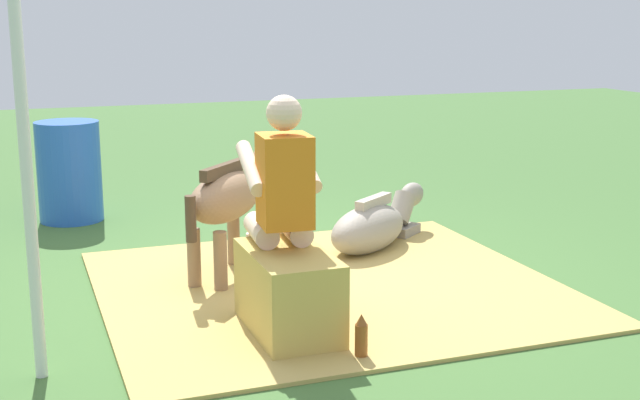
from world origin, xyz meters
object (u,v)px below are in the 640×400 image
at_px(hay_bale, 288,293).
at_px(tent_pole_left, 25,146).
at_px(pony_lying, 374,225).
at_px(soda_bottle, 361,338).
at_px(water_barrel, 69,171).
at_px(person_seated, 280,199).
at_px(pony_standing, 232,195).

relative_size(hay_bale, tent_pole_left, 0.33).
height_order(pony_lying, tent_pole_left, tent_pole_left).
height_order(soda_bottle, water_barrel, water_barrel).
xyz_separation_m(pony_lying, tent_pole_left, (-1.62, 2.56, 1.00)).
distance_m(person_seated, tent_pole_left, 1.47).
distance_m(hay_bale, pony_lying, 1.92).
bearing_deg(person_seated, hay_bale, 176.51).
bearing_deg(pony_lying, water_barrel, 50.19).
bearing_deg(tent_pole_left, pony_standing, -45.60).
distance_m(pony_standing, tent_pole_left, 1.98).
bearing_deg(tent_pole_left, water_barrel, -6.73).
height_order(pony_lying, water_barrel, water_barrel).
bearing_deg(pony_standing, water_barrel, 24.25).
xyz_separation_m(pony_lying, soda_bottle, (-1.99, 0.94, -0.07)).
relative_size(person_seated, pony_standing, 1.26).
bearing_deg(water_barrel, hay_bale, -163.73).
relative_size(hay_bale, soda_bottle, 3.08).
bearing_deg(pony_lying, hay_bale, 141.49).
height_order(person_seated, pony_standing, person_seated).
xyz_separation_m(hay_bale, pony_lying, (1.50, -1.19, -0.06)).
relative_size(pony_standing, pony_lying, 0.89).
relative_size(person_seated, water_barrel, 1.55).
relative_size(pony_lying, water_barrel, 1.39).
xyz_separation_m(pony_standing, water_barrel, (2.10, 0.95, -0.14)).
height_order(hay_bale, tent_pole_left, tent_pole_left).
height_order(person_seated, tent_pole_left, tent_pole_left).
height_order(person_seated, soda_bottle, person_seated).
distance_m(hay_bale, tent_pole_left, 1.66).
xyz_separation_m(person_seated, pony_standing, (1.03, 0.03, -0.18)).
bearing_deg(pony_standing, soda_bottle, -171.07).
height_order(water_barrel, tent_pole_left, tent_pole_left).
xyz_separation_m(pony_standing, pony_lying, (0.30, -1.21, -0.39)).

